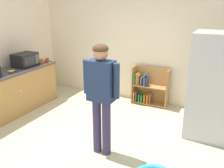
{
  "coord_description": "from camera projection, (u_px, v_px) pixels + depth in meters",
  "views": [
    {
      "loc": [
        1.75,
        -2.86,
        2.23
      ],
      "look_at": [
        0.16,
        0.35,
        1.01
      ],
      "focal_mm": 39.16,
      "sensor_mm": 36.0,
      "label": 1
    }
  ],
  "objects": [
    {
      "name": "ground_plane",
      "position": [
        93.0,
        149.0,
        3.88
      ],
      "size": [
        12.0,
        12.0,
        0.0
      ],
      "primitive_type": "plane",
      "color": "beige",
      "rests_on": "ground"
    },
    {
      "name": "banana_bunch",
      "position": [
        12.0,
        71.0,
        4.8
      ],
      "size": [
        0.15,
        0.16,
        0.04
      ],
      "color": "yellow",
      "rests_on": "kitchen_counter"
    },
    {
      "name": "microwave",
      "position": [
        25.0,
        60.0,
        5.23
      ],
      "size": [
        0.37,
        0.48,
        0.28
      ],
      "color": "black",
      "rests_on": "kitchen_counter"
    },
    {
      "name": "kitchen_counter",
      "position": [
        10.0,
        93.0,
        4.99
      ],
      "size": [
        0.65,
        2.26,
        0.9
      ],
      "color": "#AB7B43",
      "rests_on": "ground"
    },
    {
      "name": "refrigerator",
      "position": [
        212.0,
        87.0,
        4.03
      ],
      "size": [
        0.73,
        0.68,
        1.78
      ],
      "color": "#B7BABF",
      "rests_on": "ground"
    },
    {
      "name": "standing_person",
      "position": [
        101.0,
        90.0,
        3.48
      ],
      "size": [
        0.57,
        0.22,
        1.69
      ],
      "color": "#393056",
      "rests_on": "ground"
    },
    {
      "name": "red_cup",
      "position": [
        47.0,
        60.0,
        5.6
      ],
      "size": [
        0.08,
        0.08,
        0.09
      ],
      "primitive_type": "cylinder",
      "color": "red",
      "rests_on": "kitchen_counter"
    },
    {
      "name": "white_cup",
      "position": [
        34.0,
        59.0,
        5.66
      ],
      "size": [
        0.08,
        0.08,
        0.09
      ],
      "primitive_type": "cylinder",
      "color": "white",
      "rests_on": "kitchen_counter"
    },
    {
      "name": "left_side_wall",
      "position": [
        5.0,
        44.0,
        5.23
      ],
      "size": [
        0.06,
        2.99,
        2.7
      ],
      "primitive_type": "cube",
      "color": "#F4DFCA",
      "rests_on": "ground"
    },
    {
      "name": "back_wall",
      "position": [
        145.0,
        43.0,
        5.42
      ],
      "size": [
        5.2,
        0.06,
        2.7
      ],
      "primitive_type": "cube",
      "color": "#F0E3C7",
      "rests_on": "ground"
    },
    {
      "name": "bookshelf",
      "position": [
        148.0,
        88.0,
        5.5
      ],
      "size": [
        0.8,
        0.28,
        0.85
      ],
      "color": "#B57E49",
      "rests_on": "ground"
    },
    {
      "name": "orange_cup",
      "position": [
        42.0,
        61.0,
        5.54
      ],
      "size": [
        0.08,
        0.08,
        0.09
      ],
      "primitive_type": "cylinder",
      "color": "orange",
      "rests_on": "kitchen_counter"
    }
  ]
}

